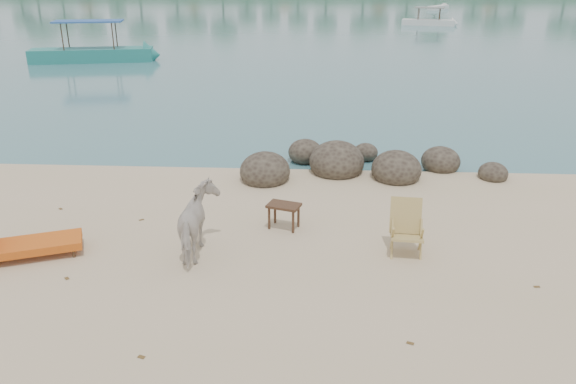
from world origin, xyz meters
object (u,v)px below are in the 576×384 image
boulders (350,165)px  cow (199,224)px  deck_chair (407,231)px  boat_near (89,28)px  side_table (284,218)px  lounge_chair (32,242)px

boulders → cow: bearing=-122.2°
cow → deck_chair: bearing=178.4°
boulders → boat_near: size_ratio=0.87×
boat_near → cow: bearing=-76.7°
cow → side_table: size_ratio=2.34×
cow → lounge_chair: (-2.87, -0.23, -0.29)m
side_table → deck_chair: 2.39m
lounge_chair → deck_chair: 6.45m
cow → lounge_chair: bearing=-0.2°
boulders → lounge_chair: boulders is taller
cow → side_table: cow is taller
boulders → deck_chair: 4.30m
cow → side_table: bearing=-145.3°
boulders → side_table: size_ratio=10.52×
cow → deck_chair: 3.57m
lounge_chair → deck_chair: size_ratio=2.16×
cow → deck_chair: cow is taller
boulders → side_table: 3.58m
boulders → boat_near: bearing=126.8°
side_table → lounge_chair: 4.46m
lounge_chair → boat_near: 23.69m
cow → boulders: bearing=-127.0°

